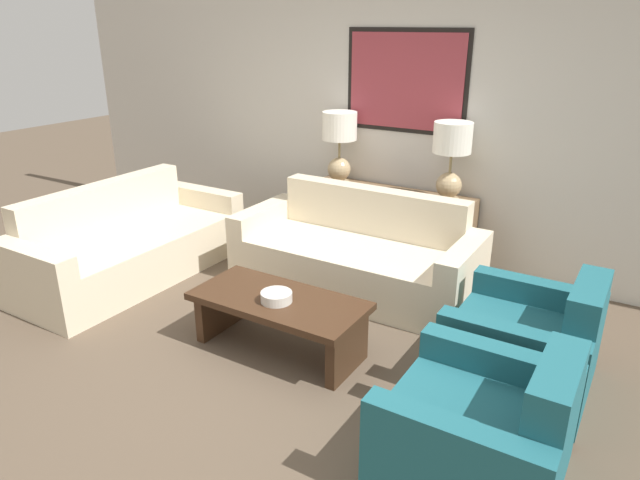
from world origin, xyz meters
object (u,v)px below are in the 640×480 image
object	(u,v)px
couch_by_side	(130,246)
armchair_near_camera	(481,434)
armchair_near_back_wall	(527,346)
coffee_table	(279,311)
table_lamp_left	(339,139)
decorative_bowl	(276,297)
table_lamp_right	(451,153)
console_table	(389,227)
couch_by_back_wall	(357,257)

from	to	relation	value
couch_by_side	armchair_near_camera	xyz separation A→B (m)	(3.50, -0.83, -0.01)
couch_by_side	armchair_near_back_wall	world-z (taller)	couch_by_side
armchair_near_camera	coffee_table	bearing A→B (deg)	162.89
table_lamp_left	decorative_bowl	distance (m)	2.12
couch_by_side	armchair_near_back_wall	size ratio (longest dim) A/B	2.44
table_lamp_right	armchair_near_camera	distance (m)	2.71
couch_by_side	armchair_near_back_wall	xyz separation A→B (m)	(3.50, 0.15, -0.01)
console_table	couch_by_back_wall	distance (m)	0.66
decorative_bowl	armchair_near_camera	world-z (taller)	armchair_near_camera
table_lamp_left	coffee_table	size ratio (longest dim) A/B	0.56
couch_by_back_wall	decorative_bowl	world-z (taller)	couch_by_back_wall
table_lamp_left	armchair_near_camera	bearing A→B (deg)	-47.30
coffee_table	decorative_bowl	bearing A→B (deg)	-70.00
table_lamp_right	couch_by_back_wall	distance (m)	1.22
couch_by_side	decorative_bowl	bearing A→B (deg)	-11.47
coffee_table	armchair_near_back_wall	distance (m)	1.66
table_lamp_left	decorative_bowl	world-z (taller)	table_lamp_left
table_lamp_right	armchair_near_back_wall	bearing A→B (deg)	-52.53
table_lamp_left	couch_by_side	xyz separation A→B (m)	(-1.34, -1.52, -0.87)
couch_by_back_wall	decorative_bowl	bearing A→B (deg)	-88.06
console_table	couch_by_back_wall	size ratio (longest dim) A/B	0.75
decorative_bowl	armchair_near_camera	bearing A→B (deg)	-15.61
console_table	table_lamp_right	size ratio (longest dim) A/B	2.30
console_table	table_lamp_left	world-z (taller)	table_lamp_left
console_table	table_lamp_right	distance (m)	0.97
armchair_near_camera	couch_by_side	bearing A→B (deg)	166.67
couch_by_back_wall	couch_by_side	world-z (taller)	same
console_table	couch_by_side	xyz separation A→B (m)	(-1.89, -1.52, -0.08)
table_lamp_right	couch_by_side	size ratio (longest dim) A/B	0.33
table_lamp_right	couch_by_side	world-z (taller)	table_lamp_right
armchair_near_back_wall	couch_by_side	bearing A→B (deg)	-177.62
console_table	couch_by_back_wall	xyz separation A→B (m)	(0.00, -0.65, -0.08)
console_table	coffee_table	xyz separation A→B (m)	(0.02, -1.86, -0.06)
couch_by_side	armchair_near_camera	size ratio (longest dim) A/B	2.44
console_table	armchair_near_camera	size ratio (longest dim) A/B	1.84
table_lamp_left	couch_by_back_wall	bearing A→B (deg)	-49.49
table_lamp_right	couch_by_back_wall	xyz separation A→B (m)	(-0.56, -0.65, -0.87)
table_lamp_left	couch_by_back_wall	size ratio (longest dim) A/B	0.33
coffee_table	armchair_near_camera	size ratio (longest dim) A/B	1.43
table_lamp_right	armchair_near_camera	size ratio (longest dim) A/B	0.80
console_table	table_lamp_left	size ratio (longest dim) A/B	2.30
armchair_near_back_wall	armchair_near_camera	bearing A→B (deg)	-90.00
table_lamp_right	coffee_table	bearing A→B (deg)	-105.99
couch_by_back_wall	couch_by_side	size ratio (longest dim) A/B	1.00
table_lamp_left	couch_by_back_wall	world-z (taller)	table_lamp_left
couch_by_side	decorative_bowl	xyz separation A→B (m)	(1.93, -0.39, 0.16)
decorative_bowl	armchair_near_back_wall	bearing A→B (deg)	18.96
console_table	couch_by_back_wall	world-z (taller)	couch_by_back_wall
console_table	armchair_near_camera	world-z (taller)	armchair_near_camera
couch_by_back_wall	armchair_near_camera	distance (m)	2.33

